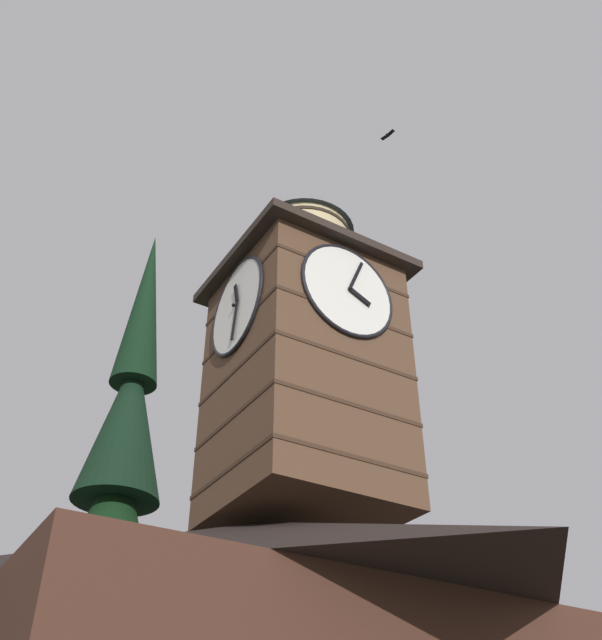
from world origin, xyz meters
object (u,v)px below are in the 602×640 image
pine_tree_behind (104,575)px  clock_tower (305,357)px  moon (230,597)px  flying_bird_high (388,135)px

pine_tree_behind → clock_tower: bearing=104.9°
clock_tower → moon: clock_tower is taller
pine_tree_behind → flying_bird_high: bearing=123.2°
clock_tower → flying_bird_high: 10.82m
flying_bird_high → moon: bearing=-108.5°
clock_tower → pine_tree_behind: 9.07m
clock_tower → pine_tree_behind: size_ratio=0.48×
moon → flying_bird_high: flying_bird_high is taller
moon → flying_bird_high: size_ratio=3.19×
moon → clock_tower: bearing=66.4°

